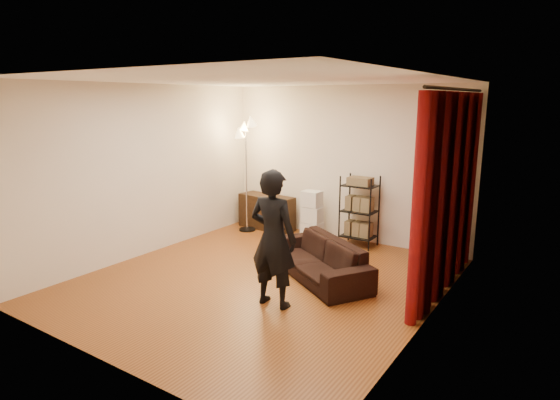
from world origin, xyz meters
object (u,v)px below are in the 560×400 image
Objects in this scene: person at (273,239)px; floor_lamp at (246,177)px; sofa at (318,258)px; storage_boxes at (312,215)px; wire_shelf at (359,211)px; media_cabinet at (267,212)px.

floor_lamp reaches higher than person.
floor_lamp is (-2.30, 1.35, 0.77)m from sofa.
wire_shelf is (0.89, 0.05, 0.17)m from storage_boxes.
floor_lamp reaches higher than sofa.
media_cabinet is at bearing -55.35° from person.
media_cabinet is at bearing -166.59° from wire_shelf.
person is 1.94× the size of storage_boxes.
wire_shelf is 2.23m from floor_lamp.
floor_lamp is (-2.16, -0.31, 0.43)m from wire_shelf.
person is 1.50× the size of media_cabinet.
floor_lamp reaches higher than storage_boxes.
floor_lamp reaches higher than wire_shelf.
floor_lamp is at bearing -157.83° from wire_shelf.
wire_shelf is 0.58× the size of floor_lamp.
sofa is 2.66m from media_cabinet.
floor_lamp reaches higher than media_cabinet.
storage_boxes is at bearing 11.73° from floor_lamp.
wire_shelf is at bearing 127.05° from sofa.
floor_lamp is (-0.23, -0.33, 0.71)m from media_cabinet.
storage_boxes is 0.91m from wire_shelf.
storage_boxes is 0.42× the size of floor_lamp.
storage_boxes is (-1.02, 2.71, -0.41)m from person.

